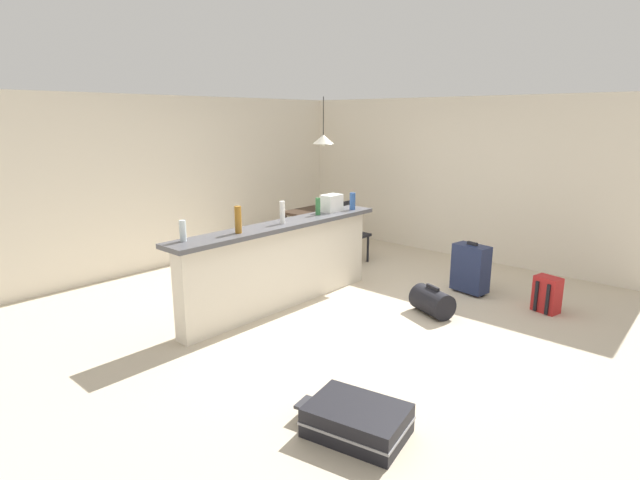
{
  "coord_description": "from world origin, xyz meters",
  "views": [
    {
      "loc": [
        -4.36,
        -3.65,
        2.2
      ],
      "look_at": [
        -0.11,
        0.19,
        0.8
      ],
      "focal_mm": 28.33,
      "sensor_mm": 36.0,
      "label": 1
    }
  ],
  "objects_px": {
    "pendant_lamp": "(323,139)",
    "suitcase_upright_navy": "(471,268)",
    "bottle_clear": "(183,231)",
    "bottle_white": "(282,212)",
    "dining_chair_near_partition": "(350,229)",
    "suitcase_flat_black": "(357,420)",
    "bottle_blue": "(353,201)",
    "bottle_amber": "(238,220)",
    "backpack_red": "(547,295)",
    "dining_table": "(322,216)",
    "grocery_bag": "(332,203)",
    "duffel_bag_black": "(432,302)",
    "bottle_green": "(318,206)"
  },
  "relations": [
    {
      "from": "pendant_lamp",
      "to": "suitcase_upright_navy",
      "type": "height_order",
      "value": "pendant_lamp"
    },
    {
      "from": "bottle_clear",
      "to": "bottle_white",
      "type": "relative_size",
      "value": 0.81
    },
    {
      "from": "bottle_clear",
      "to": "dining_chair_near_partition",
      "type": "height_order",
      "value": "bottle_clear"
    },
    {
      "from": "bottle_clear",
      "to": "suitcase_flat_black",
      "type": "distance_m",
      "value": 2.5
    },
    {
      "from": "bottle_blue",
      "to": "suitcase_flat_black",
      "type": "xyz_separation_m",
      "value": [
        -2.62,
        -2.14,
        -1.01
      ]
    },
    {
      "from": "bottle_amber",
      "to": "pendant_lamp",
      "type": "distance_m",
      "value": 3.14
    },
    {
      "from": "bottle_blue",
      "to": "suitcase_upright_navy",
      "type": "distance_m",
      "value": 1.73
    },
    {
      "from": "suitcase_flat_black",
      "to": "bottle_amber",
      "type": "bearing_deg",
      "value": 71.22
    },
    {
      "from": "pendant_lamp",
      "to": "suitcase_flat_black",
      "type": "relative_size",
      "value": 0.87
    },
    {
      "from": "bottle_clear",
      "to": "backpack_red",
      "type": "distance_m",
      "value": 4.12
    },
    {
      "from": "bottle_blue",
      "to": "dining_table",
      "type": "xyz_separation_m",
      "value": [
        0.81,
        1.27,
        -0.48
      ]
    },
    {
      "from": "dining_table",
      "to": "suitcase_flat_black",
      "type": "xyz_separation_m",
      "value": [
        -3.42,
        -3.4,
        -0.54
      ]
    },
    {
      "from": "bottle_white",
      "to": "grocery_bag",
      "type": "relative_size",
      "value": 1.0
    },
    {
      "from": "grocery_bag",
      "to": "backpack_red",
      "type": "xyz_separation_m",
      "value": [
        0.99,
        -2.44,
        -0.92
      ]
    },
    {
      "from": "grocery_bag",
      "to": "suitcase_upright_navy",
      "type": "bearing_deg",
      "value": -56.44
    },
    {
      "from": "bottle_clear",
      "to": "pendant_lamp",
      "type": "distance_m",
      "value": 3.64
    },
    {
      "from": "suitcase_flat_black",
      "to": "duffel_bag_black",
      "type": "bearing_deg",
      "value": 17.74
    },
    {
      "from": "grocery_bag",
      "to": "backpack_red",
      "type": "bearing_deg",
      "value": -68.01
    },
    {
      "from": "bottle_blue",
      "to": "suitcase_flat_black",
      "type": "bearing_deg",
      "value": -140.76
    },
    {
      "from": "dining_chair_near_partition",
      "to": "backpack_red",
      "type": "height_order",
      "value": "dining_chair_near_partition"
    },
    {
      "from": "bottle_blue",
      "to": "grocery_bag",
      "type": "distance_m",
      "value": 0.31
    },
    {
      "from": "bottle_clear",
      "to": "bottle_white",
      "type": "distance_m",
      "value": 1.24
    },
    {
      "from": "bottle_blue",
      "to": "grocery_bag",
      "type": "relative_size",
      "value": 0.86
    },
    {
      "from": "bottle_white",
      "to": "duffel_bag_black",
      "type": "height_order",
      "value": "bottle_white"
    },
    {
      "from": "grocery_bag",
      "to": "dining_chair_near_partition",
      "type": "bearing_deg",
      "value": 27.77
    },
    {
      "from": "backpack_red",
      "to": "bottle_green",
      "type": "bearing_deg",
      "value": 117.81
    },
    {
      "from": "bottle_amber",
      "to": "grocery_bag",
      "type": "xyz_separation_m",
      "value": [
        1.59,
        0.08,
        -0.03
      ]
    },
    {
      "from": "bottle_blue",
      "to": "pendant_lamp",
      "type": "relative_size",
      "value": 0.29
    },
    {
      "from": "bottle_white",
      "to": "pendant_lamp",
      "type": "height_order",
      "value": "pendant_lamp"
    },
    {
      "from": "suitcase_upright_navy",
      "to": "suitcase_flat_black",
      "type": "bearing_deg",
      "value": -167.04
    },
    {
      "from": "bottle_white",
      "to": "duffel_bag_black",
      "type": "xyz_separation_m",
      "value": [
        0.97,
        -1.42,
        -0.99
      ]
    },
    {
      "from": "dining_chair_near_partition",
      "to": "bottle_amber",
      "type": "bearing_deg",
      "value": -166.2
    },
    {
      "from": "backpack_red",
      "to": "suitcase_upright_navy",
      "type": "distance_m",
      "value": 0.96
    },
    {
      "from": "bottle_clear",
      "to": "grocery_bag",
      "type": "distance_m",
      "value": 2.18
    },
    {
      "from": "dining_chair_near_partition",
      "to": "bottle_blue",
      "type": "bearing_deg",
      "value": -139.53
    },
    {
      "from": "bottle_white",
      "to": "backpack_red",
      "type": "relative_size",
      "value": 0.62
    },
    {
      "from": "bottle_green",
      "to": "bottle_clear",
      "type": "bearing_deg",
      "value": 178.14
    },
    {
      "from": "backpack_red",
      "to": "bottle_blue",
      "type": "bearing_deg",
      "value": 106.62
    },
    {
      "from": "dining_chair_near_partition",
      "to": "grocery_bag",
      "type": "bearing_deg",
      "value": -152.23
    },
    {
      "from": "bottle_clear",
      "to": "bottle_white",
      "type": "height_order",
      "value": "bottle_white"
    },
    {
      "from": "bottle_amber",
      "to": "grocery_bag",
      "type": "bearing_deg",
      "value": 2.91
    },
    {
      "from": "bottle_clear",
      "to": "bottle_amber",
      "type": "distance_m",
      "value": 0.61
    },
    {
      "from": "bottle_blue",
      "to": "dining_table",
      "type": "distance_m",
      "value": 1.58
    },
    {
      "from": "bottle_amber",
      "to": "duffel_bag_black",
      "type": "relative_size",
      "value": 0.51
    },
    {
      "from": "grocery_bag",
      "to": "pendant_lamp",
      "type": "distance_m",
      "value": 1.84
    },
    {
      "from": "backpack_red",
      "to": "suitcase_upright_navy",
      "type": "bearing_deg",
      "value": 89.95
    },
    {
      "from": "bottle_green",
      "to": "suitcase_upright_navy",
      "type": "height_order",
      "value": "bottle_green"
    },
    {
      "from": "bottle_green",
      "to": "dining_table",
      "type": "distance_m",
      "value": 1.88
    },
    {
      "from": "bottle_amber",
      "to": "dining_chair_near_partition",
      "type": "distance_m",
      "value": 2.84
    },
    {
      "from": "suitcase_flat_black",
      "to": "duffel_bag_black",
      "type": "xyz_separation_m",
      "value": [
        2.35,
        0.75,
        0.04
      ]
    }
  ]
}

